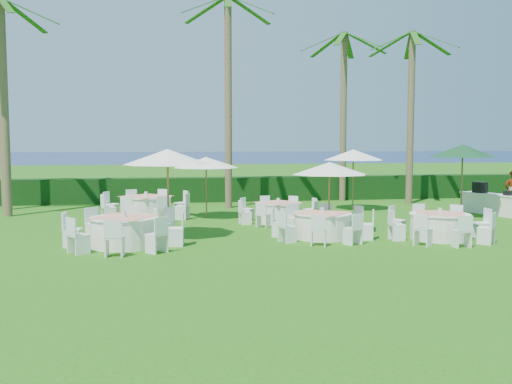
{
  "coord_description": "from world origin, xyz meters",
  "views": [
    {
      "loc": [
        -4.08,
        -16.1,
        2.93
      ],
      "look_at": [
        -0.99,
        2.29,
        1.3
      ],
      "focal_mm": 40.0,
      "sensor_mm": 36.0,
      "label": 1
    }
  ],
  "objects_px": {
    "umbrella_c": "(206,162)",
    "banquet_table_a": "(124,231)",
    "umbrella_d": "(353,155)",
    "staff_person": "(512,192)",
    "banquet_table_b": "(322,225)",
    "buffet_table": "(500,204)",
    "banquet_table_e": "(278,212)",
    "banquet_table_c": "(440,225)",
    "umbrella_b": "(329,168)",
    "banquet_table_d": "(146,207)",
    "umbrella_green": "(463,151)",
    "umbrella_a": "(168,157)"
  },
  "relations": [
    {
      "from": "umbrella_c",
      "to": "buffet_table",
      "type": "distance_m",
      "value": 11.89
    },
    {
      "from": "umbrella_a",
      "to": "umbrella_d",
      "type": "distance_m",
      "value": 9.98
    },
    {
      "from": "banquet_table_a",
      "to": "banquet_table_e",
      "type": "distance_m",
      "value": 6.57
    },
    {
      "from": "banquet_table_b",
      "to": "banquet_table_c",
      "type": "distance_m",
      "value": 3.54
    },
    {
      "from": "banquet_table_c",
      "to": "umbrella_a",
      "type": "height_order",
      "value": "umbrella_a"
    },
    {
      "from": "banquet_table_b",
      "to": "buffet_table",
      "type": "relative_size",
      "value": 0.83
    },
    {
      "from": "staff_person",
      "to": "buffet_table",
      "type": "bearing_deg",
      "value": 23.9
    },
    {
      "from": "banquet_table_a",
      "to": "banquet_table_c",
      "type": "height_order",
      "value": "banquet_table_a"
    },
    {
      "from": "umbrella_b",
      "to": "umbrella_green",
      "type": "xyz_separation_m",
      "value": [
        6.22,
        2.82,
        0.51
      ]
    },
    {
      "from": "banquet_table_c",
      "to": "umbrella_green",
      "type": "xyz_separation_m",
      "value": [
        3.27,
        4.58,
        2.18
      ]
    },
    {
      "from": "umbrella_a",
      "to": "banquet_table_e",
      "type": "bearing_deg",
      "value": 35.06
    },
    {
      "from": "umbrella_c",
      "to": "banquet_table_c",
      "type": "bearing_deg",
      "value": -42.19
    },
    {
      "from": "banquet_table_c",
      "to": "umbrella_a",
      "type": "distance_m",
      "value": 8.5
    },
    {
      "from": "umbrella_a",
      "to": "buffet_table",
      "type": "xyz_separation_m",
      "value": [
        13.23,
        3.38,
        -2.04
      ]
    },
    {
      "from": "banquet_table_c",
      "to": "banquet_table_e",
      "type": "xyz_separation_m",
      "value": [
        -4.1,
        4.31,
        -0.03
      ]
    },
    {
      "from": "banquet_table_b",
      "to": "banquet_table_d",
      "type": "relative_size",
      "value": 0.91
    },
    {
      "from": "banquet_table_c",
      "to": "umbrella_b",
      "type": "bearing_deg",
      "value": 149.19
    },
    {
      "from": "umbrella_green",
      "to": "banquet_table_a",
      "type": "bearing_deg",
      "value": -161.52
    },
    {
      "from": "banquet_table_a",
      "to": "umbrella_c",
      "type": "xyz_separation_m",
      "value": [
        2.77,
        5.61,
        1.71
      ]
    },
    {
      "from": "banquet_table_e",
      "to": "staff_person",
      "type": "relative_size",
      "value": 1.65
    },
    {
      "from": "banquet_table_a",
      "to": "umbrella_c",
      "type": "bearing_deg",
      "value": 63.73
    },
    {
      "from": "banquet_table_a",
      "to": "umbrella_green",
      "type": "distance_m",
      "value": 13.48
    },
    {
      "from": "umbrella_d",
      "to": "banquet_table_a",
      "type": "bearing_deg",
      "value": -142.18
    },
    {
      "from": "umbrella_c",
      "to": "banquet_table_a",
      "type": "bearing_deg",
      "value": -116.27
    },
    {
      "from": "banquet_table_e",
      "to": "umbrella_b",
      "type": "distance_m",
      "value": 3.27
    },
    {
      "from": "banquet_table_a",
      "to": "umbrella_c",
      "type": "height_order",
      "value": "umbrella_c"
    },
    {
      "from": "banquet_table_c",
      "to": "banquet_table_d",
      "type": "distance_m",
      "value": 10.92
    },
    {
      "from": "banquet_table_b",
      "to": "banquet_table_e",
      "type": "xyz_separation_m",
      "value": [
        -0.65,
        3.51,
        -0.02
      ]
    },
    {
      "from": "umbrella_b",
      "to": "banquet_table_b",
      "type": "bearing_deg",
      "value": -117.49
    },
    {
      "from": "umbrella_green",
      "to": "umbrella_b",
      "type": "bearing_deg",
      "value": -155.58
    },
    {
      "from": "umbrella_d",
      "to": "staff_person",
      "type": "distance_m",
      "value": 6.56
    },
    {
      "from": "umbrella_b",
      "to": "umbrella_a",
      "type": "bearing_deg",
      "value": -177.06
    },
    {
      "from": "banquet_table_d",
      "to": "umbrella_b",
      "type": "distance_m",
      "value": 7.68
    },
    {
      "from": "umbrella_a",
      "to": "banquet_table_d",
      "type": "bearing_deg",
      "value": 99.11
    },
    {
      "from": "umbrella_d",
      "to": "staff_person",
      "type": "height_order",
      "value": "umbrella_d"
    },
    {
      "from": "banquet_table_e",
      "to": "buffet_table",
      "type": "bearing_deg",
      "value": 3.49
    },
    {
      "from": "umbrella_c",
      "to": "staff_person",
      "type": "xyz_separation_m",
      "value": [
        12.34,
        -0.92,
        -1.26
      ]
    },
    {
      "from": "umbrella_green",
      "to": "staff_person",
      "type": "height_order",
      "value": "umbrella_green"
    },
    {
      "from": "umbrella_green",
      "to": "staff_person",
      "type": "distance_m",
      "value": 3.05
    },
    {
      "from": "buffet_table",
      "to": "banquet_table_b",
      "type": "bearing_deg",
      "value": -154.59
    },
    {
      "from": "banquet_table_d",
      "to": "banquet_table_e",
      "type": "relative_size",
      "value": 1.13
    },
    {
      "from": "banquet_table_b",
      "to": "staff_person",
      "type": "xyz_separation_m",
      "value": [
        9.2,
        4.26,
        0.49
      ]
    },
    {
      "from": "banquet_table_b",
      "to": "umbrella_b",
      "type": "relative_size",
      "value": 1.24
    },
    {
      "from": "banquet_table_b",
      "to": "banquet_table_c",
      "type": "bearing_deg",
      "value": -12.95
    },
    {
      "from": "banquet_table_e",
      "to": "umbrella_green",
      "type": "bearing_deg",
      "value": 2.13
    },
    {
      "from": "umbrella_a",
      "to": "umbrella_b",
      "type": "xyz_separation_m",
      "value": [
        5.16,
        0.27,
        -0.39
      ]
    },
    {
      "from": "banquet_table_a",
      "to": "umbrella_a",
      "type": "relative_size",
      "value": 1.23
    },
    {
      "from": "banquet_table_a",
      "to": "banquet_table_b",
      "type": "distance_m",
      "value": 5.92
    },
    {
      "from": "banquet_table_b",
      "to": "staff_person",
      "type": "relative_size",
      "value": 1.69
    },
    {
      "from": "staff_person",
      "to": "umbrella_b",
      "type": "bearing_deg",
      "value": 28.12
    }
  ]
}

